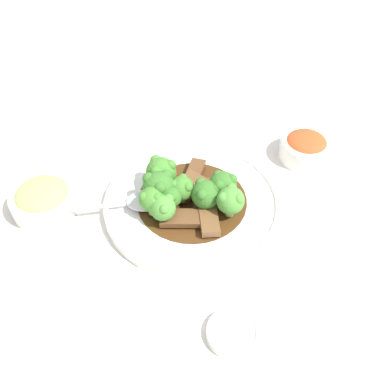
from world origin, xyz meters
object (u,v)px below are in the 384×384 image
beef_strip_2 (216,184)px  broccoli_floret_7 (231,200)px  beef_strip_1 (185,218)px  serving_spoon (137,201)px  broccoli_floret_0 (159,187)px  side_bowl_appetizer (43,199)px  sauce_dish (232,333)px  beef_strip_4 (209,220)px  broccoli_floret_4 (152,199)px  broccoli_floret_1 (182,188)px  broccoli_floret_5 (206,194)px  main_plate (192,202)px  broccoli_floret_8 (161,172)px  broccoli_floret_3 (163,208)px  beef_strip_3 (196,170)px  broccoli_floret_6 (171,197)px  beef_strip_0 (190,186)px  broccoli_floret_2 (223,185)px  side_bowl_kimchi (305,147)px

beef_strip_2 → broccoli_floret_7: (0.06, 0.00, 0.03)m
beef_strip_1 → serving_spoon: size_ratio=0.36×
broccoli_floret_0 → side_bowl_appetizer: size_ratio=0.53×
sauce_dish → beef_strip_1: bearing=-173.7°
beef_strip_4 → broccoli_floret_4: 0.09m
beef_strip_1 → beef_strip_2: (-0.06, 0.07, 0.00)m
broccoli_floret_1 → side_bowl_appetizer: 0.22m
beef_strip_2 → broccoli_floret_1: 0.07m
beef_strip_4 → broccoli_floret_4: size_ratio=1.19×
broccoli_floret_5 → side_bowl_appetizer: size_ratio=0.45×
broccoli_floret_0 → main_plate: bearing=81.8°
broccoli_floret_8 → side_bowl_appetizer: size_ratio=0.51×
broccoli_floret_1 → broccoli_floret_7: size_ratio=0.91×
broccoli_floret_7 → broccoli_floret_4: bearing=-103.8°
broccoli_floret_3 → broccoli_floret_7: 0.10m
beef_strip_3 → broccoli_floret_6: 0.09m
beef_strip_2 → broccoli_floret_8: (-0.02, -0.09, 0.02)m
broccoli_floret_5 → broccoli_floret_4: bearing=-92.2°
beef_strip_1 → broccoli_floret_8: (-0.08, -0.02, 0.03)m
broccoli_floret_0 → broccoli_floret_8: 0.04m
beef_strip_1 → broccoli_floret_7: broccoli_floret_7 is taller
beef_strip_0 → broccoli_floret_8: (-0.02, -0.04, 0.02)m
broccoli_floret_2 → beef_strip_3: bearing=-158.2°
beef_strip_2 → broccoli_floret_8: bearing=-104.8°
side_bowl_kimchi → beef_strip_3: bearing=-85.5°
beef_strip_4 → broccoli_floret_1: bearing=-151.1°
beef_strip_2 → broccoli_floret_2: size_ratio=1.02×
beef_strip_3 → broccoli_floret_5: 0.08m
broccoli_floret_7 → broccoli_floret_8: 0.12m
broccoli_floret_2 → side_bowl_kimchi: (-0.08, 0.18, -0.03)m
broccoli_floret_5 → broccoli_floret_8: bearing=-136.1°
broccoli_floret_4 → broccoli_floret_7: bearing=76.2°
broccoli_floret_1 → serving_spoon: (-0.01, -0.07, -0.02)m
broccoli_floret_0 → broccoli_floret_5: bearing=68.7°
broccoli_floret_1 → side_bowl_kimchi: broccoli_floret_1 is taller
broccoli_floret_1 → side_bowl_appetizer: (-0.05, -0.22, -0.02)m
beef_strip_2 → broccoli_floret_5: (0.04, -0.03, 0.02)m
broccoli_floret_5 → broccoli_floret_8: 0.08m
broccoli_floret_6 → broccoli_floret_2: bearing=92.1°
broccoli_floret_0 → serving_spoon: bearing=-90.2°
broccoli_floret_8 → serving_spoon: 0.06m
broccoli_floret_1 → broccoli_floret_8: broccoli_floret_8 is taller
serving_spoon → broccoli_floret_1: bearing=83.2°
broccoli_floret_6 → broccoli_floret_8: size_ratio=0.78×
broccoli_floret_0 → side_bowl_appetizer: bearing=-103.4°
side_bowl_kimchi → broccoli_floret_4: bearing=-72.9°
beef_strip_0 → broccoli_floret_3: broccoli_floret_3 is taller
main_plate → beef_strip_1: 0.05m
broccoli_floret_1 → broccoli_floret_7: 0.08m
broccoli_floret_6 → sauce_dish: broccoli_floret_6 is taller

